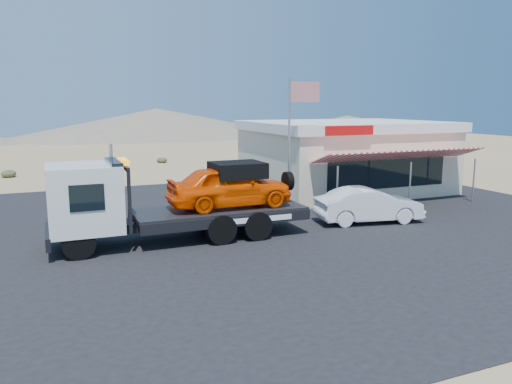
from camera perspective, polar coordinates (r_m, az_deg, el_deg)
ground at (r=16.89m, az=-3.84°, el=-6.89°), size 120.00×120.00×0.00m
asphalt_lot at (r=20.27m, az=-1.26°, el=-3.94°), size 32.00×24.00×0.02m
tow_truck at (r=18.14m, az=-9.30°, el=-0.50°), size 9.08×2.69×3.04m
white_sedan at (r=21.32m, az=12.78°, el=-1.46°), size 4.62×2.29×1.46m
jerky_store at (r=29.06m, az=10.08°, el=4.14°), size 10.40×9.97×3.90m
flagpole at (r=22.27m, az=4.35°, el=7.08°), size 1.55×0.10×6.00m
distant_hills at (r=70.64m, az=-26.68°, el=6.57°), size 126.00×48.00×4.20m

